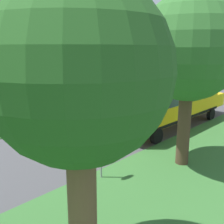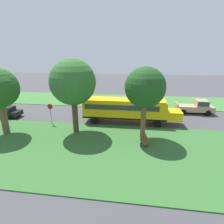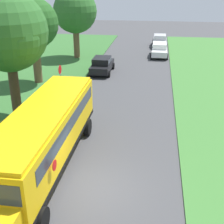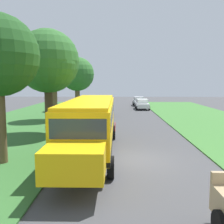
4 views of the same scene
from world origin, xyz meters
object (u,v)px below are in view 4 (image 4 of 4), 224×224
(car_black_nearest, at_px, (103,109))
(oak_tree_across_road, at_px, (77,74))
(car_silver_furthest, at_px, (139,101))
(oak_tree_roadside_mid, at_px, (49,62))
(stop_sign, at_px, (79,108))
(oak_tree_far_end, at_px, (52,72))
(car_white_middle, at_px, (142,104))
(school_bus, at_px, (91,121))

(car_black_nearest, xyz_separation_m, oak_tree_across_road, (-4.00, 5.88, 4.42))
(car_silver_furthest, xyz_separation_m, oak_tree_roadside_mid, (-9.10, -25.88, 4.80))
(car_silver_furthest, distance_m, stop_sign, 23.11)
(car_silver_furthest, distance_m, oak_tree_far_end, 21.61)
(car_white_middle, distance_m, car_silver_furthest, 6.13)
(car_silver_furthest, height_order, oak_tree_far_end, oak_tree_far_end)
(car_white_middle, relative_size, oak_tree_roadside_mid, 0.53)
(school_bus, distance_m, oak_tree_roadside_mid, 7.58)
(school_bus, relative_size, stop_sign, 4.53)
(oak_tree_across_road, height_order, stop_sign, oak_tree_across_road)
(oak_tree_roadside_mid, xyz_separation_m, stop_sign, (1.70, 3.99, -3.95))
(car_white_middle, relative_size, stop_sign, 1.61)
(school_bus, bearing_deg, stop_sign, 102.01)
(car_silver_furthest, xyz_separation_m, oak_tree_across_road, (-9.60, -8.17, 4.42))
(school_bus, relative_size, oak_tree_far_end, 1.69)
(car_white_middle, bearing_deg, oak_tree_far_end, -131.74)
(oak_tree_roadside_mid, height_order, oak_tree_far_end, oak_tree_roadside_mid)
(car_black_nearest, height_order, oak_tree_across_road, oak_tree_across_road)
(oak_tree_far_end, relative_size, oak_tree_across_road, 0.95)
(oak_tree_across_road, bearing_deg, oak_tree_far_end, -96.74)
(car_white_middle, xyz_separation_m, car_silver_furthest, (0.00, 6.13, 0.00))
(oak_tree_roadside_mid, xyz_separation_m, oak_tree_across_road, (-0.50, 17.70, -0.39))
(school_bus, relative_size, oak_tree_roadside_mid, 1.51)
(oak_tree_roadside_mid, bearing_deg, car_black_nearest, 73.51)
(oak_tree_far_end, height_order, stop_sign, oak_tree_far_end)
(car_silver_furthest, bearing_deg, oak_tree_far_end, -120.63)
(car_white_middle, distance_m, oak_tree_roadside_mid, 22.27)
(school_bus, distance_m, car_black_nearest, 17.30)
(car_black_nearest, height_order, oak_tree_roadside_mid, oak_tree_roadside_mid)
(school_bus, bearing_deg, car_white_middle, 77.92)
(car_white_middle, relative_size, oak_tree_across_road, 0.57)
(oak_tree_far_end, bearing_deg, stop_sign, -47.25)
(oak_tree_far_end, bearing_deg, oak_tree_across_road, 83.26)
(oak_tree_roadside_mid, bearing_deg, oak_tree_across_road, 91.61)
(car_white_middle, height_order, oak_tree_far_end, oak_tree_far_end)
(school_bus, height_order, oak_tree_far_end, oak_tree_far_end)
(car_black_nearest, relative_size, oak_tree_roadside_mid, 0.53)
(car_white_middle, height_order, stop_sign, stop_sign)
(car_black_nearest, xyz_separation_m, car_white_middle, (5.60, 7.92, 0.00))
(school_bus, relative_size, oak_tree_across_road, 1.60)
(car_black_nearest, bearing_deg, car_silver_furthest, 68.27)
(car_white_middle, relative_size, oak_tree_far_end, 0.60)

